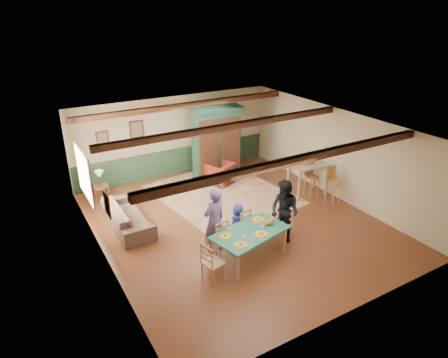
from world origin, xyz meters
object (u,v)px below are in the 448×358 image
sofa (127,216)px  bar_stool_left (312,181)px  person_child (238,222)px  armchair (220,173)px  dining_chair_end_right (281,225)px  person_man (214,221)px  counter_table (307,179)px  dining_chair_far_left (217,236)px  person_woman (284,211)px  dining_chair_far_right (240,224)px  bar_stool_right (334,186)px  end_table (102,194)px  table_lamp (100,178)px  dining_table (250,245)px  cat (269,222)px  armoire (216,142)px  dining_chair_end_left (213,262)px

sofa → bar_stool_left: (5.42, -1.06, 0.21)m
person_child → armchair: (1.32, 3.22, -0.13)m
dining_chair_end_right → person_man: person_man is taller
person_child → counter_table: bearing=-173.6°
dining_chair_far_left → person_child: size_ratio=0.95×
bar_stool_left → person_woman: bearing=-144.7°
dining_chair_far_right → bar_stool_right: 3.49m
person_man → counter_table: size_ratio=1.40×
person_child → bar_stool_right: size_ratio=0.86×
end_table → counter_table: 6.25m
dining_chair_far_right → bar_stool_left: (3.21, 1.02, 0.07)m
person_man → table_lamp: (-1.66, 3.96, -0.07)m
dining_chair_far_right → armchair: dining_chair_far_right is taller
table_lamp → bar_stool_left: bearing=-26.7°
armchair → sofa: bearing=-3.9°
dining_chair_far_right → person_child: person_child is taller
person_man → dining_table: bearing=116.6°
bar_stool_right → cat: bearing=-164.1°
table_lamp → person_woman: bearing=-52.0°
dining_table → end_table: (-2.22, 4.63, -0.10)m
dining_chair_end_right → counter_table: size_ratio=0.77×
person_woman → table_lamp: 5.53m
dining_chair_end_right → end_table: dining_chair_end_right is taller
dining_table → sofa: bearing=125.0°
dining_chair_end_right → person_man: 1.74m
cat → armoire: 4.83m
dining_chair_far_left → table_lamp: bearing=-80.4°
dining_chair_far_right → person_child: size_ratio=0.95×
end_table → dining_table: bearing=-64.4°
bar_stool_left → bar_stool_right: 0.72m
table_lamp → cat: bearing=-59.0°
cat → armchair: size_ratio=0.44×
dining_chair_far_right → person_child: bearing=-90.0°
bar_stool_left → bar_stool_right: bearing=-66.8°
dining_chair_end_left → table_lamp: (-1.13, 4.88, 0.31)m
person_man → sofa: bearing=-69.6°
dining_chair_end_right → cat: dining_chair_end_right is taller
end_table → bar_stool_left: bearing=-26.7°
dining_chair_end_right → person_child: size_ratio=0.95×
end_table → bar_stool_left: size_ratio=0.50×
dining_chair_far_left → sofa: bearing=-70.2°
cat → bar_stool_left: size_ratio=0.33×
person_woman → dining_table: bearing=-90.0°
dining_chair_end_left → person_child: size_ratio=0.95×
dining_table → armoire: armoire is taller
counter_table → dining_chair_far_right: bearing=-159.3°
dining_table → dining_chair_far_right: bearing=74.0°
dining_table → armchair: bearing=69.4°
dining_chair_far_right → person_child: 0.08m
dining_chair_end_right → person_child: bearing=-136.8°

